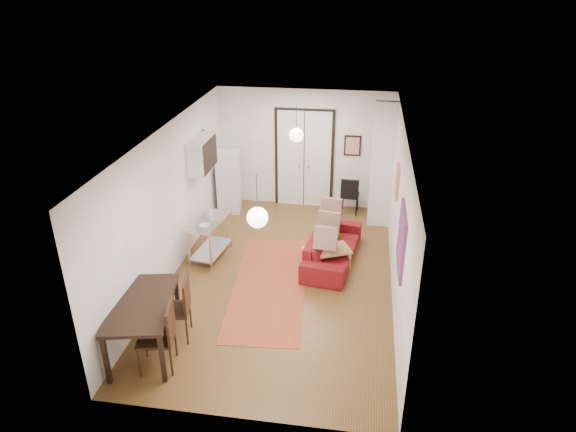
# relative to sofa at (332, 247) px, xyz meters

# --- Properties ---
(floor) EXTENTS (7.00, 7.00, 0.00)m
(floor) POSITION_rel_sofa_xyz_m (-0.92, -0.77, -0.31)
(floor) COLOR brown
(floor) RESTS_ON ground
(ceiling) EXTENTS (4.20, 7.00, 0.02)m
(ceiling) POSITION_rel_sofa_xyz_m (-0.92, -0.77, 2.59)
(ceiling) COLOR white
(ceiling) RESTS_ON wall_back
(wall_back) EXTENTS (4.20, 0.02, 2.90)m
(wall_back) POSITION_rel_sofa_xyz_m (-0.92, 2.73, 1.14)
(wall_back) COLOR white
(wall_back) RESTS_ON floor
(wall_front) EXTENTS (4.20, 0.02, 2.90)m
(wall_front) POSITION_rel_sofa_xyz_m (-0.92, -4.27, 1.14)
(wall_front) COLOR white
(wall_front) RESTS_ON floor
(wall_left) EXTENTS (0.02, 7.00, 2.90)m
(wall_left) POSITION_rel_sofa_xyz_m (-3.02, -0.77, 1.14)
(wall_left) COLOR white
(wall_left) RESTS_ON floor
(wall_right) EXTENTS (0.02, 7.00, 2.90)m
(wall_right) POSITION_rel_sofa_xyz_m (1.18, -0.77, 1.14)
(wall_right) COLOR white
(wall_right) RESTS_ON floor
(double_doors) EXTENTS (1.44, 0.06, 2.50)m
(double_doors) POSITION_rel_sofa_xyz_m (-0.92, 2.69, 0.89)
(double_doors) COLOR silver
(double_doors) RESTS_ON wall_back
(stub_partition) EXTENTS (0.50, 0.10, 2.90)m
(stub_partition) POSITION_rel_sofa_xyz_m (0.93, 1.78, 1.14)
(stub_partition) COLOR white
(stub_partition) RESTS_ON floor
(wall_cabinet) EXTENTS (0.35, 1.00, 0.70)m
(wall_cabinet) POSITION_rel_sofa_xyz_m (-2.84, 0.73, 1.59)
(wall_cabinet) COLOR white
(wall_cabinet) RESTS_ON wall_left
(painting_popart) EXTENTS (0.05, 1.00, 1.00)m
(painting_popart) POSITION_rel_sofa_xyz_m (1.15, -2.02, 1.34)
(painting_popart) COLOR red
(painting_popart) RESTS_ON wall_right
(painting_abstract) EXTENTS (0.05, 0.50, 0.60)m
(painting_abstract) POSITION_rel_sofa_xyz_m (1.15, 0.03, 1.49)
(painting_abstract) COLOR beige
(painting_abstract) RESTS_ON wall_right
(poster_back) EXTENTS (0.40, 0.03, 0.50)m
(poster_back) POSITION_rel_sofa_xyz_m (0.23, 2.70, 1.29)
(poster_back) COLOR red
(poster_back) RESTS_ON wall_back
(print_left) EXTENTS (0.03, 0.44, 0.54)m
(print_left) POSITION_rel_sofa_xyz_m (-2.99, 1.23, 1.64)
(print_left) COLOR olive
(print_left) RESTS_ON wall_left
(pendant_back) EXTENTS (0.30, 0.30, 0.80)m
(pendant_back) POSITION_rel_sofa_xyz_m (-0.92, 1.23, 1.94)
(pendant_back) COLOR silver
(pendant_back) RESTS_ON ceiling
(pendant_front) EXTENTS (0.30, 0.30, 0.80)m
(pendant_front) POSITION_rel_sofa_xyz_m (-0.92, -2.77, 1.94)
(pendant_front) COLOR silver
(pendant_front) RESTS_ON ceiling
(kilim_rug) EXTENTS (1.60, 3.65, 0.01)m
(kilim_rug) POSITION_rel_sofa_xyz_m (-1.10, -1.07, -0.31)
(kilim_rug) COLOR #C14F30
(kilim_rug) RESTS_ON floor
(sofa) EXTENTS (2.24, 1.13, 0.63)m
(sofa) POSITION_rel_sofa_xyz_m (0.00, 0.00, 0.00)
(sofa) COLOR maroon
(sofa) RESTS_ON floor
(coffee_table) EXTENTS (1.04, 0.84, 0.41)m
(coffee_table) POSITION_rel_sofa_xyz_m (-0.10, -0.26, 0.04)
(coffee_table) COLOR tan
(coffee_table) RESTS_ON floor
(potted_plant) EXTENTS (0.43, 0.45, 0.40)m
(potted_plant) POSITION_rel_sofa_xyz_m (0.00, -0.26, 0.29)
(potted_plant) COLOR #295A28
(potted_plant) RESTS_ON coffee_table
(kitchen_counter) EXTENTS (0.69, 1.16, 0.84)m
(kitchen_counter) POSITION_rel_sofa_xyz_m (-2.49, -0.20, 0.22)
(kitchen_counter) COLOR silver
(kitchen_counter) RESTS_ON floor
(bowl) EXTENTS (0.22, 0.22, 0.05)m
(bowl) POSITION_rel_sofa_xyz_m (-2.49, -0.50, 0.55)
(bowl) COLOR silver
(bowl) RESTS_ON kitchen_counter
(soap_bottle) EXTENTS (0.09, 0.09, 0.17)m
(soap_bottle) POSITION_rel_sofa_xyz_m (-2.54, 0.05, 0.61)
(soap_bottle) COLOR teal
(soap_bottle) RESTS_ON kitchen_counter
(fridge) EXTENTS (0.60, 0.60, 1.51)m
(fridge) POSITION_rel_sofa_xyz_m (-2.67, 2.05, 0.44)
(fridge) COLOR silver
(fridge) RESTS_ON floor
(dining_table) EXTENTS (1.20, 1.73, 0.87)m
(dining_table) POSITION_rel_sofa_xyz_m (-2.67, -3.12, 0.46)
(dining_table) COLOR black
(dining_table) RESTS_ON floor
(dining_chair_near) EXTENTS (0.61, 0.78, 1.08)m
(dining_chair_near) POSITION_rel_sofa_xyz_m (-2.34, -2.66, 0.32)
(dining_chair_near) COLOR #321F10
(dining_chair_near) RESTS_ON floor
(dining_chair_far) EXTENTS (0.61, 0.78, 1.08)m
(dining_chair_far) POSITION_rel_sofa_xyz_m (-2.34, -3.36, 0.32)
(dining_chair_far) COLOR #321F10
(dining_chair_far) RESTS_ON floor
(black_side_chair) EXTENTS (0.45, 0.45, 0.93)m
(black_side_chair) POSITION_rel_sofa_xyz_m (0.24, 2.47, 0.23)
(black_side_chair) COLOR black
(black_side_chair) RESTS_ON floor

